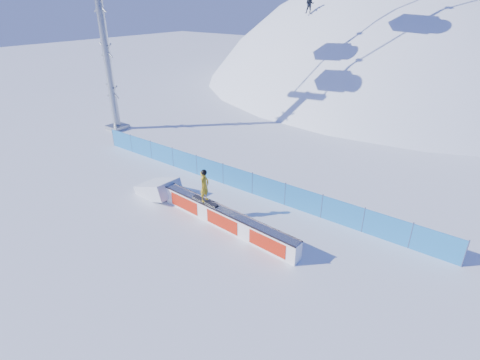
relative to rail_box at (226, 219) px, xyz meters
The scene contains 6 objects.
ground 2.28m from the rail_box, 151.18° to the right, with size 160.00×160.00×0.00m, color white.
snow_hill 44.94m from the rail_box, 92.74° to the left, with size 64.00×64.00×64.00m.
safety_fence 3.95m from the rail_box, 119.77° to the left, with size 22.05×0.05×1.30m.
rail_box is the anchor object (origin of this frame).
snow_ramp 4.87m from the rail_box, behind, with size 2.22×1.48×0.83m, color white, non-canonical shape.
snowboarder 1.80m from the rail_box, behind, with size 1.55×0.58×1.60m.
Camera 1 is at (11.13, -9.96, 9.42)m, focal length 28.00 mm.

